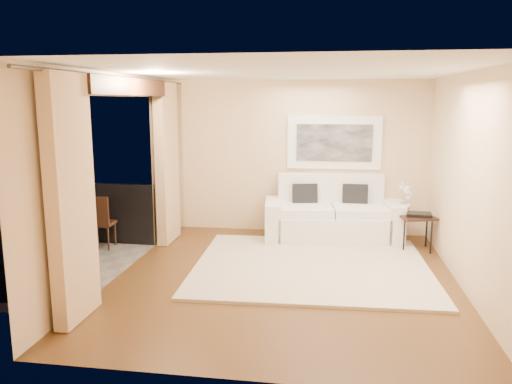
% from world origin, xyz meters
% --- Properties ---
extents(floor, '(5.00, 5.00, 0.00)m').
position_xyz_m(floor, '(0.00, 0.00, 0.00)').
color(floor, brown).
rests_on(floor, ground).
extents(room_shell, '(5.00, 6.40, 5.00)m').
position_xyz_m(room_shell, '(-2.13, 0.00, 2.52)').
color(room_shell, white).
rests_on(room_shell, ground).
extents(balcony, '(1.81, 2.60, 1.17)m').
position_xyz_m(balcony, '(-3.31, 0.00, 0.18)').
color(balcony, '#605B56').
rests_on(balcony, ground).
extents(curtains, '(0.16, 4.80, 2.64)m').
position_xyz_m(curtains, '(-2.11, 0.00, 1.34)').
color(curtains, '#D7B284').
rests_on(curtains, ground).
extents(artwork, '(1.62, 0.07, 0.92)m').
position_xyz_m(artwork, '(0.61, 2.46, 1.62)').
color(artwork, white).
rests_on(artwork, room_shell).
extents(rug, '(3.39, 2.98, 0.04)m').
position_xyz_m(rug, '(0.33, 0.52, 0.02)').
color(rug, beige).
rests_on(rug, floor).
extents(sofa, '(2.35, 1.21, 1.09)m').
position_xyz_m(sofa, '(0.60, 2.10, 0.38)').
color(sofa, white).
rests_on(sofa, floor).
extents(side_table, '(0.62, 0.62, 0.55)m').
position_xyz_m(side_table, '(1.93, 1.65, 0.50)').
color(side_table, black).
rests_on(side_table, floor).
extents(tray, '(0.40, 0.31, 0.05)m').
position_xyz_m(tray, '(1.96, 1.62, 0.58)').
color(tray, black).
rests_on(tray, side_table).
extents(orchid, '(0.32, 0.31, 0.51)m').
position_xyz_m(orchid, '(1.76, 1.80, 0.81)').
color(orchid, white).
rests_on(orchid, side_table).
extents(bistro_table, '(0.70, 0.70, 0.79)m').
position_xyz_m(bistro_table, '(-3.31, 0.37, 0.70)').
color(bistro_table, black).
rests_on(bistro_table, balcony).
extents(balcony_chair_far, '(0.40, 0.40, 0.87)m').
position_xyz_m(balcony_chair_far, '(-3.04, 0.91, 0.50)').
color(balcony_chair_far, black).
rests_on(balcony_chair_far, balcony).
extents(balcony_chair_near, '(0.51, 0.52, 1.02)m').
position_xyz_m(balcony_chair_near, '(-2.86, -0.25, 0.59)').
color(balcony_chair_near, black).
rests_on(balcony_chair_near, balcony).
extents(ice_bucket, '(0.18, 0.18, 0.20)m').
position_xyz_m(ice_bucket, '(-3.49, 0.46, 0.89)').
color(ice_bucket, white).
rests_on(ice_bucket, bistro_table).
extents(candle, '(0.06, 0.06, 0.07)m').
position_xyz_m(candle, '(-3.31, 0.47, 0.82)').
color(candle, red).
rests_on(candle, bistro_table).
extents(vase, '(0.04, 0.04, 0.18)m').
position_xyz_m(vase, '(-3.35, 0.17, 0.88)').
color(vase, white).
rests_on(vase, bistro_table).
extents(glass_a, '(0.06, 0.06, 0.12)m').
position_xyz_m(glass_a, '(-3.15, 0.28, 0.85)').
color(glass_a, silver).
rests_on(glass_a, bistro_table).
extents(glass_b, '(0.06, 0.06, 0.12)m').
position_xyz_m(glass_b, '(-3.10, 0.34, 0.85)').
color(glass_b, silver).
rests_on(glass_b, bistro_table).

